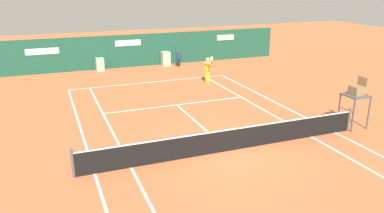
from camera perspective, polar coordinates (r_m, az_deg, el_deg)
ground_plane at (r=16.03m, az=4.61°, el=-5.75°), size 80.00×80.00×0.01m
tennis_net at (r=15.36m, az=5.59°, el=-4.82°), size 12.10×0.10×1.07m
sponsor_back_wall at (r=30.69m, az=-8.87°, el=8.10°), size 25.00×1.02×2.51m
umpire_chair at (r=18.94m, az=23.20°, el=1.69°), size 1.00×1.00×2.37m
player_on_baseline at (r=25.48m, az=2.36°, el=5.75°), size 0.51×0.85×1.88m
ball_kid_centre_post at (r=30.49m, az=-2.02°, el=7.31°), size 0.42×0.21×1.26m
tennis_ball_near_service_line at (r=23.07m, az=-11.10°, el=1.61°), size 0.07×0.07×0.07m
tennis_ball_by_sideline at (r=16.39m, az=-1.29°, el=-5.02°), size 0.07×0.07×0.07m
tennis_ball_mid_court at (r=20.20m, az=-8.69°, el=-0.65°), size 0.07×0.07×0.07m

